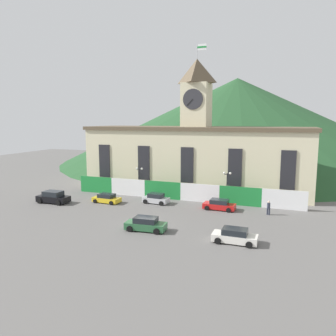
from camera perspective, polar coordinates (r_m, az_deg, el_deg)
The scene contains 13 objects.
ground_plane at distance 39.23m, azimuth -3.94°, elevation -9.95°, with size 160.00×160.00×0.00m, color #605E5B.
civic_building at distance 58.02m, azimuth 4.87°, elevation 2.29°, with size 39.14×10.95×24.98m.
banner_fence at distance 50.70m, azimuth 2.20°, elevation -4.10°, with size 36.37×0.12×2.75m.
hillside_backdrop at distance 101.69m, azimuth 11.82°, elevation 8.18°, with size 103.00×103.00×24.61m, color #234C28.
street_lamp_far_left at distance 54.35m, azimuth -5.00°, elevation -1.17°, with size 1.26×0.36×4.55m.
street_lamp_far_right at distance 49.93m, azimuth 10.25°, elevation -2.07°, with size 1.26×0.36×4.61m.
car_red_sedan at distance 46.11m, azimuth 8.92°, elevation -6.37°, with size 4.46×2.25×1.45m.
car_white_taxi at distance 34.40m, azimuth 11.55°, elevation -11.56°, with size 4.50×2.13×1.50m.
car_green_wagon at distance 37.35m, azimuth -3.90°, elevation -9.75°, with size 4.73×2.42×1.55m.
car_silver_hatch at distance 48.98m, azimuth -2.12°, elevation -5.37°, with size 4.03×2.28×1.50m.
car_black_suv at distance 52.08m, azimuth -19.35°, elevation -4.86°, with size 4.92×2.41×1.80m.
car_yellow_coupe at distance 50.21m, azimuth -10.65°, elevation -5.25°, with size 4.29×2.31×1.35m.
pedestrian at distance 45.01m, azimuth 17.11°, elevation -6.54°, with size 0.52×0.52×1.88m.
Camera 1 is at (15.47, -33.89, 12.32)m, focal length 35.00 mm.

